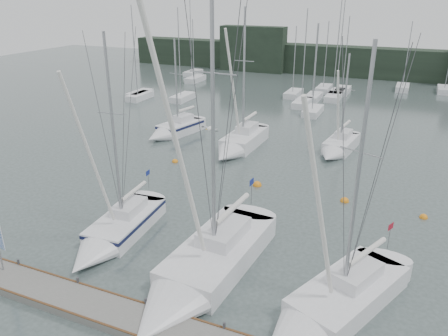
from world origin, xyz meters
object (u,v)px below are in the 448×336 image
at_px(buoy_a, 257,185).
at_px(buoy_c, 175,162).
at_px(sailboat_near_right, 324,313).
at_px(sailboat_near_left, 112,235).
at_px(buoy_b, 344,201).
at_px(buoy_d, 423,218).
at_px(sailboat_mid_a, 172,130).
at_px(sailboat_near_center, 196,278).
at_px(sailboat_mid_b, 238,145).
at_px(sailboat_mid_c, 337,148).

relative_size(buoy_a, buoy_c, 1.26).
bearing_deg(buoy_c, sailboat_near_right, -42.80).
relative_size(sailboat_near_left, buoy_a, 19.07).
bearing_deg(sailboat_near_right, buoy_b, 118.43).
bearing_deg(buoy_b, sailboat_near_left, -136.77).
distance_m(sailboat_near_left, buoy_d, 20.15).
distance_m(sailboat_near_right, buoy_b, 12.96).
relative_size(buoy_c, buoy_d, 1.00).
bearing_deg(buoy_b, buoy_d, -4.21).
bearing_deg(buoy_b, sailboat_mid_a, 156.00).
bearing_deg(sailboat_near_right, sailboat_near_center, -155.92).
relative_size(sailboat_mid_a, buoy_c, 19.42).
height_order(sailboat_near_center, sailboat_mid_b, sailboat_near_center).
bearing_deg(sailboat_mid_a, sailboat_mid_c, 18.38).
height_order(sailboat_near_right, buoy_d, sailboat_near_right).
bearing_deg(sailboat_mid_c, sailboat_mid_a, -167.87).
relative_size(sailboat_mid_b, buoy_c, 25.27).
relative_size(sailboat_near_left, sailboat_near_center, 0.72).
bearing_deg(sailboat_near_left, sailboat_mid_b, 82.89).
bearing_deg(sailboat_near_right, buoy_c, 160.82).
relative_size(sailboat_mid_c, buoy_b, 15.47).
bearing_deg(sailboat_mid_b, sailboat_near_center, -72.50).
height_order(sailboat_near_left, sailboat_mid_c, sailboat_near_left).
height_order(sailboat_near_center, sailboat_mid_a, sailboat_near_center).
relative_size(sailboat_mid_a, sailboat_mid_c, 1.08).
bearing_deg(sailboat_near_left, buoy_d, 27.90).
distance_m(buoy_a, buoy_d, 11.87).
distance_m(sailboat_near_center, sailboat_near_right, 6.43).
relative_size(sailboat_mid_a, buoy_a, 15.38).
bearing_deg(sailboat_near_right, buoy_d, 95.39).
distance_m(sailboat_mid_a, sailboat_mid_c, 16.64).
bearing_deg(sailboat_near_center, sailboat_near_left, 168.40).
height_order(sailboat_mid_a, buoy_b, sailboat_mid_a).
bearing_deg(sailboat_mid_c, sailboat_near_center, -90.15).
height_order(sailboat_near_center, sailboat_near_right, sailboat_near_center).
height_order(sailboat_near_right, sailboat_mid_c, sailboat_near_right).
height_order(sailboat_mid_a, sailboat_mid_b, sailboat_mid_b).
bearing_deg(buoy_d, buoy_c, 173.40).
bearing_deg(sailboat_near_right, sailboat_mid_b, 145.04).
xyz_separation_m(sailboat_near_left, sailboat_mid_b, (0.88, 17.93, 0.08)).
bearing_deg(buoy_d, sailboat_mid_c, 126.52).
distance_m(buoy_c, buoy_d, 20.30).
bearing_deg(sailboat_near_left, buoy_a, 60.93).
xyz_separation_m(sailboat_near_left, sailboat_mid_c, (9.54, 20.87, -0.00)).
relative_size(sailboat_mid_b, buoy_b, 21.79).
height_order(sailboat_near_left, sailboat_mid_a, sailboat_near_left).
distance_m(sailboat_near_center, sailboat_mid_c, 22.90).
height_order(sailboat_mid_c, buoy_d, sailboat_mid_c).
xyz_separation_m(sailboat_near_left, sailboat_near_center, (6.48, -1.83, 0.08)).
distance_m(sailboat_mid_c, buoy_c, 14.88).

